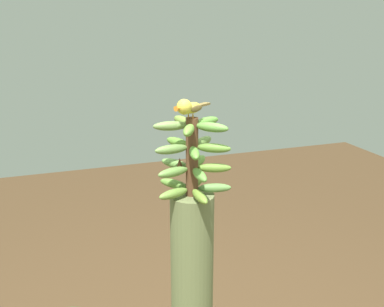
{
  "coord_description": "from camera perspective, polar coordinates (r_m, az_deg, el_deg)",
  "views": [
    {
      "loc": [
        0.53,
        1.53,
        1.85
      ],
      "look_at": [
        0.0,
        0.0,
        1.36
      ],
      "focal_mm": 40.34,
      "sensor_mm": 36.0,
      "label": 1
    }
  ],
  "objects": [
    {
      "name": "perched_bird",
      "position": [
        1.64,
        -0.53,
        6.12
      ],
      "size": [
        0.18,
        0.13,
        0.08
      ],
      "color": "#C68933",
      "rests_on": "banana_bunch"
    },
    {
      "name": "banana_bunch",
      "position": [
        1.7,
        -0.04,
        -0.54
      ],
      "size": [
        0.31,
        0.31,
        0.32
      ],
      "color": "brown",
      "rests_on": "banana_tree"
    }
  ]
}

